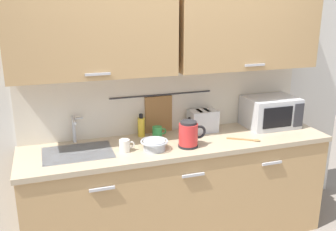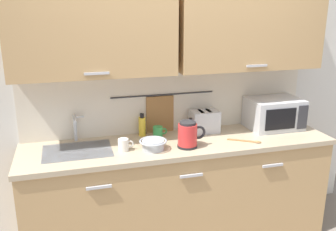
{
  "view_description": "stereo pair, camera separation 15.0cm",
  "coord_description": "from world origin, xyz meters",
  "px_view_note": "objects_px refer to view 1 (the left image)",
  "views": [
    {
      "loc": [
        -1.0,
        -2.38,
        1.99
      ],
      "look_at": [
        -0.09,
        0.33,
        1.12
      ],
      "focal_mm": 39.95,
      "sensor_mm": 36.0,
      "label": 1
    },
    {
      "loc": [
        -0.85,
        -2.42,
        1.99
      ],
      "look_at": [
        -0.09,
        0.33,
        1.12
      ],
      "focal_mm": 39.95,
      "sensor_mm": 36.0,
      "label": 2
    }
  ],
  "objects_px": {
    "mug_near_sink": "(125,146)",
    "toaster": "(203,121)",
    "mug_by_kettle": "(158,132)",
    "microwave": "(270,112)",
    "wooden_spoon": "(247,140)",
    "dish_soap_bottle": "(141,126)",
    "mixing_bowl": "(154,144)",
    "electric_kettle": "(189,134)"
  },
  "relations": [
    {
      "from": "dish_soap_bottle",
      "to": "mixing_bowl",
      "type": "bearing_deg",
      "value": -87.12
    },
    {
      "from": "dish_soap_bottle",
      "to": "wooden_spoon",
      "type": "distance_m",
      "value": 0.89
    },
    {
      "from": "microwave",
      "to": "mixing_bowl",
      "type": "distance_m",
      "value": 1.19
    },
    {
      "from": "dish_soap_bottle",
      "to": "mug_near_sink",
      "type": "relative_size",
      "value": 1.63
    },
    {
      "from": "microwave",
      "to": "mug_near_sink",
      "type": "distance_m",
      "value": 1.4
    },
    {
      "from": "electric_kettle",
      "to": "microwave",
      "type": "bearing_deg",
      "value": 15.08
    },
    {
      "from": "dish_soap_bottle",
      "to": "mixing_bowl",
      "type": "relative_size",
      "value": 0.92
    },
    {
      "from": "mug_by_kettle",
      "to": "mixing_bowl",
      "type": "bearing_deg",
      "value": -112.09
    },
    {
      "from": "mixing_bowl",
      "to": "wooden_spoon",
      "type": "xyz_separation_m",
      "value": [
        0.78,
        -0.05,
        -0.04
      ]
    },
    {
      "from": "toaster",
      "to": "dish_soap_bottle",
      "type": "bearing_deg",
      "value": 175.3
    },
    {
      "from": "mug_near_sink",
      "to": "mug_by_kettle",
      "type": "distance_m",
      "value": 0.39
    },
    {
      "from": "electric_kettle",
      "to": "dish_soap_bottle",
      "type": "bearing_deg",
      "value": 129.65
    },
    {
      "from": "toaster",
      "to": "wooden_spoon",
      "type": "distance_m",
      "value": 0.43
    },
    {
      "from": "microwave",
      "to": "toaster",
      "type": "distance_m",
      "value": 0.64
    },
    {
      "from": "mixing_bowl",
      "to": "dish_soap_bottle",
      "type": "bearing_deg",
      "value": 92.88
    },
    {
      "from": "mixing_bowl",
      "to": "toaster",
      "type": "xyz_separation_m",
      "value": [
        0.53,
        0.29,
        0.05
      ]
    },
    {
      "from": "mixing_bowl",
      "to": "mug_near_sink",
      "type": "bearing_deg",
      "value": 170.17
    },
    {
      "from": "wooden_spoon",
      "to": "electric_kettle",
      "type": "bearing_deg",
      "value": 176.98
    },
    {
      "from": "mug_near_sink",
      "to": "toaster",
      "type": "xyz_separation_m",
      "value": [
        0.75,
        0.25,
        0.05
      ]
    },
    {
      "from": "electric_kettle",
      "to": "mug_near_sink",
      "type": "xyz_separation_m",
      "value": [
        -0.5,
        0.06,
        -0.05
      ]
    },
    {
      "from": "microwave",
      "to": "mug_near_sink",
      "type": "xyz_separation_m",
      "value": [
        -1.39,
        -0.18,
        -0.09
      ]
    },
    {
      "from": "electric_kettle",
      "to": "dish_soap_bottle",
      "type": "height_order",
      "value": "electric_kettle"
    },
    {
      "from": "mixing_bowl",
      "to": "toaster",
      "type": "relative_size",
      "value": 0.84
    },
    {
      "from": "microwave",
      "to": "toaster",
      "type": "xyz_separation_m",
      "value": [
        -0.64,
        0.07,
        -0.04
      ]
    },
    {
      "from": "dish_soap_bottle",
      "to": "wooden_spoon",
      "type": "relative_size",
      "value": 0.79
    },
    {
      "from": "dish_soap_bottle",
      "to": "mug_by_kettle",
      "type": "relative_size",
      "value": 1.63
    },
    {
      "from": "electric_kettle",
      "to": "mug_by_kettle",
      "type": "bearing_deg",
      "value": 121.95
    },
    {
      "from": "toaster",
      "to": "wooden_spoon",
      "type": "bearing_deg",
      "value": -52.39
    },
    {
      "from": "microwave",
      "to": "wooden_spoon",
      "type": "bearing_deg",
      "value": -144.89
    },
    {
      "from": "dish_soap_bottle",
      "to": "toaster",
      "type": "relative_size",
      "value": 0.77
    },
    {
      "from": "electric_kettle",
      "to": "mug_by_kettle",
      "type": "distance_m",
      "value": 0.33
    },
    {
      "from": "mug_near_sink",
      "to": "mug_by_kettle",
      "type": "height_order",
      "value": "same"
    },
    {
      "from": "microwave",
      "to": "wooden_spoon",
      "type": "distance_m",
      "value": 0.48
    },
    {
      "from": "electric_kettle",
      "to": "mug_by_kettle",
      "type": "relative_size",
      "value": 1.89
    },
    {
      "from": "microwave",
      "to": "dish_soap_bottle",
      "type": "relative_size",
      "value": 2.35
    },
    {
      "from": "toaster",
      "to": "mug_by_kettle",
      "type": "bearing_deg",
      "value": -175.7
    },
    {
      "from": "mug_near_sink",
      "to": "toaster",
      "type": "bearing_deg",
      "value": 18.31
    },
    {
      "from": "dish_soap_bottle",
      "to": "toaster",
      "type": "height_order",
      "value": "dish_soap_bottle"
    },
    {
      "from": "mug_by_kettle",
      "to": "wooden_spoon",
      "type": "distance_m",
      "value": 0.75
    },
    {
      "from": "electric_kettle",
      "to": "mixing_bowl",
      "type": "xyz_separation_m",
      "value": [
        -0.27,
        0.02,
        -0.06
      ]
    },
    {
      "from": "microwave",
      "to": "wooden_spoon",
      "type": "height_order",
      "value": "microwave"
    },
    {
      "from": "microwave",
      "to": "mug_near_sink",
      "type": "height_order",
      "value": "microwave"
    }
  ]
}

